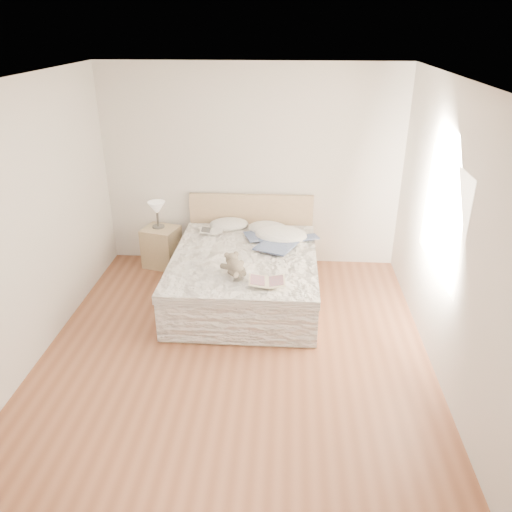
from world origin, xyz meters
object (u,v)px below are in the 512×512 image
nightstand (162,247)px  childrens_book (267,282)px  bed (245,274)px  table_lamp (157,209)px  photo_book (212,231)px  teddy_bear (235,272)px

nightstand → childrens_book: bearing=-45.5°
childrens_book → bed: bearing=107.2°
nightstand → table_lamp: (-0.03, 0.04, 0.54)m
table_lamp → childrens_book: bearing=-45.7°
bed → childrens_book: bearing=-69.0°
bed → nightstand: (-1.24, 0.78, -0.03)m
childrens_book → photo_book: bearing=116.5°
bed → table_lamp: size_ratio=5.85×
nightstand → bed: bearing=-32.2°
childrens_book → teddy_bear: bearing=151.0°
photo_book → teddy_bear: size_ratio=0.90×
table_lamp → photo_book: (0.78, -0.26, -0.19)m
bed → teddy_bear: size_ratio=6.28×
nightstand → childrens_book: size_ratio=1.39×
table_lamp → teddy_bear: 1.89m
nightstand → teddy_bear: teddy_bear is taller
teddy_bear → nightstand: bearing=105.5°
childrens_book → teddy_bear: teddy_bear is taller
childrens_book → teddy_bear: 0.39m
table_lamp → childrens_book: (1.57, -1.61, -0.19)m
bed → nightstand: 1.46m
bed → teddy_bear: (-0.05, -0.62, 0.34)m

